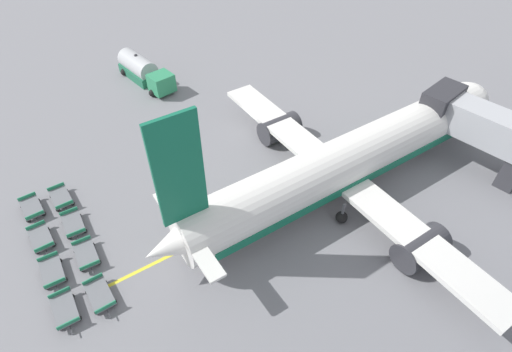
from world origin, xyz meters
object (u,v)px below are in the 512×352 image
(airplane, at_px, (345,163))
(baggage_dolly_row_near_col_a, at_px, (32,208))
(baggage_dolly_row_mid_a_col_b, at_px, (73,224))
(baggage_dolly_row_mid_a_col_c, at_px, (86,255))
(fuel_tanker_primary, at_px, (143,71))
(baggage_dolly_row_near_col_d, at_px, (65,310))
(baggage_dolly_row_mid_a_col_a, at_px, (61,198))
(baggage_dolly_row_mid_a_col_d, at_px, (100,295))
(baggage_dolly_row_near_col_b, at_px, (41,238))
(baggage_dolly_row_near_col_c, at_px, (52,272))

(airplane, xyz_separation_m, baggage_dolly_row_near_col_a, (-15.32, -22.37, -2.57))
(baggage_dolly_row_mid_a_col_b, bearing_deg, baggage_dolly_row_mid_a_col_c, -7.16)
(fuel_tanker_primary, bearing_deg, baggage_dolly_row_near_col_d, -38.71)
(baggage_dolly_row_near_col_a, bearing_deg, baggage_dolly_row_near_col_d, -7.59)
(baggage_dolly_row_near_col_d, distance_m, baggage_dolly_row_mid_a_col_a, 11.37)
(baggage_dolly_row_mid_a_col_a, xyz_separation_m, baggage_dolly_row_mid_a_col_d, (11.21, -1.53, 0.00))
(baggage_dolly_row_near_col_d, bearing_deg, baggage_dolly_row_near_col_b, 172.74)
(baggage_dolly_row_near_col_b, bearing_deg, baggage_dolly_row_mid_a_col_a, 139.29)
(baggage_dolly_row_near_col_d, relative_size, baggage_dolly_row_mid_a_col_a, 1.01)
(fuel_tanker_primary, xyz_separation_m, baggage_dolly_row_near_col_d, (24.87, -19.93, -0.85))
(airplane, xyz_separation_m, baggage_dolly_row_near_col_d, (-4.19, -23.86, -2.57))
(baggage_dolly_row_near_col_c, xyz_separation_m, baggage_dolly_row_mid_a_col_d, (4.12, 1.85, 0.00))
(baggage_dolly_row_near_col_a, height_order, baggage_dolly_row_mid_a_col_c, same)
(fuel_tanker_primary, relative_size, baggage_dolly_row_mid_a_col_a, 2.77)
(baggage_dolly_row_mid_a_col_d, bearing_deg, baggage_dolly_row_mid_a_col_c, 169.87)
(baggage_dolly_row_near_col_c, bearing_deg, fuel_tanker_primary, 137.51)
(baggage_dolly_row_mid_a_col_b, bearing_deg, airplane, 61.09)
(baggage_dolly_row_near_col_b, bearing_deg, baggage_dolly_row_mid_a_col_c, 28.07)
(baggage_dolly_row_near_col_a, height_order, baggage_dolly_row_near_col_d, same)
(airplane, distance_m, baggage_dolly_row_near_col_d, 24.36)
(baggage_dolly_row_near_col_d, xyz_separation_m, baggage_dolly_row_mid_a_col_a, (-10.70, 3.84, 0.00))
(baggage_dolly_row_near_col_a, height_order, baggage_dolly_row_near_col_c, same)
(baggage_dolly_row_mid_a_col_b, bearing_deg, baggage_dolly_row_near_col_b, -95.83)
(baggage_dolly_row_near_col_c, relative_size, baggage_dolly_row_near_col_d, 1.00)
(baggage_dolly_row_near_col_c, xyz_separation_m, baggage_dolly_row_mid_a_col_b, (-3.45, 3.00, 0.00))
(airplane, bearing_deg, baggage_dolly_row_near_col_c, -108.46)
(baggage_dolly_row_mid_a_col_b, height_order, baggage_dolly_row_mid_a_col_c, same)
(baggage_dolly_row_near_col_a, bearing_deg, baggage_dolly_row_mid_a_col_d, 4.07)
(baggage_dolly_row_mid_a_col_b, xyz_separation_m, baggage_dolly_row_mid_a_col_c, (3.64, -0.46, 0.00))
(baggage_dolly_row_mid_a_col_b, height_order, baggage_dolly_row_mid_a_col_d, same)
(fuel_tanker_primary, xyz_separation_m, baggage_dolly_row_mid_a_col_b, (17.81, -16.47, -0.85))
(baggage_dolly_row_mid_a_col_a, relative_size, baggage_dolly_row_mid_a_col_c, 0.99)
(airplane, distance_m, baggage_dolly_row_near_col_a, 27.24)
(baggage_dolly_row_mid_a_col_b, bearing_deg, baggage_dolly_row_mid_a_col_a, 174.15)
(baggage_dolly_row_near_col_a, relative_size, baggage_dolly_row_mid_a_col_a, 1.00)
(baggage_dolly_row_mid_a_col_a, bearing_deg, baggage_dolly_row_near_col_b, -40.71)
(baggage_dolly_row_mid_a_col_b, distance_m, baggage_dolly_row_mid_a_col_c, 3.67)
(baggage_dolly_row_mid_a_col_c, height_order, baggage_dolly_row_mid_a_col_d, same)
(baggage_dolly_row_mid_a_col_a, bearing_deg, baggage_dolly_row_near_col_d, -19.75)
(baggage_dolly_row_mid_a_col_d, bearing_deg, baggage_dolly_row_near_col_b, -170.02)
(baggage_dolly_row_near_col_c, xyz_separation_m, baggage_dolly_row_near_col_d, (3.62, -0.46, 0.00))
(baggage_dolly_row_near_col_c, xyz_separation_m, baggage_dolly_row_mid_a_col_a, (-7.09, 3.38, 0.00))
(fuel_tanker_primary, distance_m, baggage_dolly_row_near_col_d, 31.89)
(airplane, relative_size, baggage_dolly_row_mid_a_col_d, 10.52)
(airplane, bearing_deg, baggage_dolly_row_mid_a_col_a, -126.66)
(baggage_dolly_row_near_col_d, height_order, baggage_dolly_row_mid_a_col_d, same)
(fuel_tanker_primary, relative_size, baggage_dolly_row_near_col_d, 2.75)
(baggage_dolly_row_mid_a_col_a, relative_size, baggage_dolly_row_mid_a_col_b, 0.99)
(baggage_dolly_row_near_col_c, height_order, baggage_dolly_row_mid_a_col_c, same)
(baggage_dolly_row_near_col_a, relative_size, baggage_dolly_row_near_col_b, 1.00)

